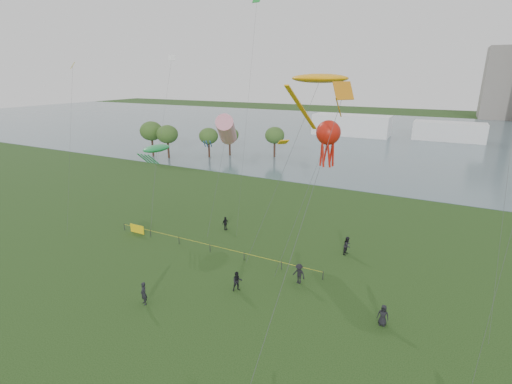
% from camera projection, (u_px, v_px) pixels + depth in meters
% --- Properties ---
extents(ground_plane, '(400.00, 400.00, 0.00)m').
position_uv_depth(ground_plane, '(188.00, 344.00, 25.05)').
color(ground_plane, black).
extents(lake, '(400.00, 120.00, 0.08)m').
position_uv_depth(lake, '(395.00, 136.00, 109.74)').
color(lake, slate).
rests_on(lake, ground_plane).
extents(building_low, '(16.00, 18.00, 28.00)m').
position_uv_depth(building_low, '(506.00, 83.00, 149.13)').
color(building_low, slate).
rests_on(building_low, ground_plane).
extents(pavilion_left, '(22.00, 8.00, 6.00)m').
position_uv_depth(pavilion_left, '(351.00, 125.00, 109.84)').
color(pavilion_left, white).
rests_on(pavilion_left, ground_plane).
extents(pavilion_right, '(18.00, 7.00, 5.00)m').
position_uv_depth(pavilion_right, '(449.00, 131.00, 101.19)').
color(pavilion_right, white).
rests_on(pavilion_right, ground_plane).
extents(trees, '(29.05, 15.89, 7.67)m').
position_uv_depth(trees, '(199.00, 134.00, 80.28)').
color(trees, '#332017').
rests_on(trees, ground_plane).
extents(fence, '(24.07, 0.07, 1.05)m').
position_uv_depth(fence, '(164.00, 235.00, 40.66)').
color(fence, black).
rests_on(fence, ground_plane).
extents(spectator_a, '(1.07, 1.05, 1.74)m').
position_uv_depth(spectator_a, '(237.00, 281.00, 31.04)').
color(spectator_a, black).
rests_on(spectator_a, ground_plane).
extents(spectator_b, '(1.30, 0.92, 1.83)m').
position_uv_depth(spectator_b, '(299.00, 274.00, 32.14)').
color(spectator_b, black).
rests_on(spectator_b, ground_plane).
extents(spectator_c, '(0.60, 1.01, 1.62)m').
position_uv_depth(spectator_c, '(225.00, 223.00, 43.26)').
color(spectator_c, black).
rests_on(spectator_c, ground_plane).
extents(spectator_d, '(0.81, 0.53, 1.63)m').
position_uv_depth(spectator_d, '(383.00, 315.00, 26.77)').
color(spectator_d, black).
rests_on(spectator_d, ground_plane).
extents(spectator_f, '(0.82, 0.70, 1.90)m').
position_uv_depth(spectator_f, '(144.00, 293.00, 29.19)').
color(spectator_f, black).
rests_on(spectator_f, ground_plane).
extents(spectator_g, '(0.89, 1.05, 1.90)m').
position_uv_depth(spectator_g, '(347.00, 246.00, 37.34)').
color(spectator_g, black).
rests_on(spectator_g, ground_plane).
extents(kite_stingray, '(7.42, 10.11, 17.50)m').
position_uv_depth(kite_stingray, '(319.00, 79.00, 33.10)').
color(kite_stingray, '#3F3F42').
extents(kite_windsock, '(4.37, 7.67, 13.38)m').
position_uv_depth(kite_windsock, '(226.00, 130.00, 42.38)').
color(kite_windsock, '#3F3F42').
extents(kite_creature, '(4.07, 7.41, 9.13)m').
position_uv_depth(kite_creature, '(156.00, 149.00, 45.56)').
color(kite_creature, '#3F3F42').
extents(kite_octopus, '(4.25, 4.51, 13.79)m').
position_uv_depth(kite_octopus, '(328.00, 134.00, 31.18)').
color(kite_octopus, '#3F3F42').
extents(kite_delta, '(1.53, 14.57, 17.01)m').
position_uv_depth(kite_delta, '(338.00, 108.00, 23.57)').
color(kite_delta, '#3F3F42').
extents(small_kites, '(44.17, 15.75, 7.40)m').
position_uv_depth(small_kites, '(262.00, 26.00, 34.46)').
color(small_kites, white).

